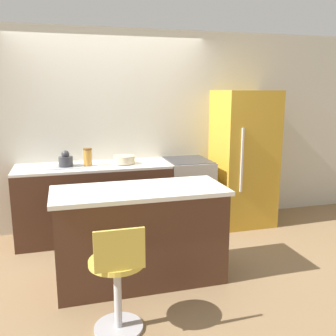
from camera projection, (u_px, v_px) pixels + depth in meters
name	position (u px, v px, depth m)	size (l,w,h in m)	color
ground_plane	(122.00, 244.00, 4.53)	(14.00, 14.00, 0.00)	#8E704C
wall_back	(111.00, 131.00, 4.94)	(8.00, 0.06, 2.60)	beige
back_counter	(94.00, 201.00, 4.70)	(1.87, 0.66, 0.93)	#4C2D1E
kitchen_island	(140.00, 235.00, 3.61)	(1.64, 0.69, 0.92)	#4C2D1E
oven_range	(188.00, 194.00, 5.02)	(0.58, 0.67, 0.93)	#B7B2A8
refrigerator	(243.00, 158.00, 5.11)	(0.74, 0.73, 1.82)	gold
stool_chair	(118.00, 280.00, 2.81)	(0.42, 0.42, 0.89)	#B7B7BC
kettle	(66.00, 160.00, 4.48)	(0.17, 0.17, 0.19)	#333338
mixing_bowl	(124.00, 160.00, 4.67)	(0.26, 0.26, 0.10)	#C1B28E
canister_jar	(88.00, 157.00, 4.54)	(0.11, 0.11, 0.21)	#B77F33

